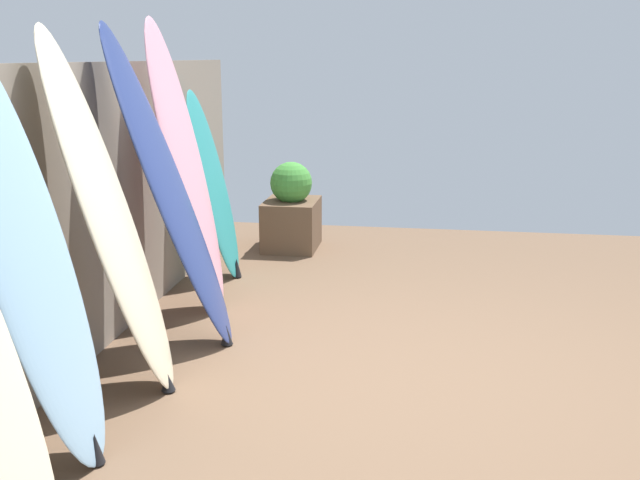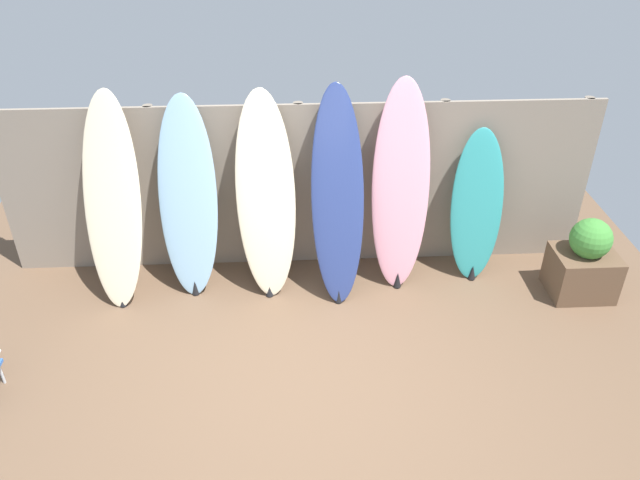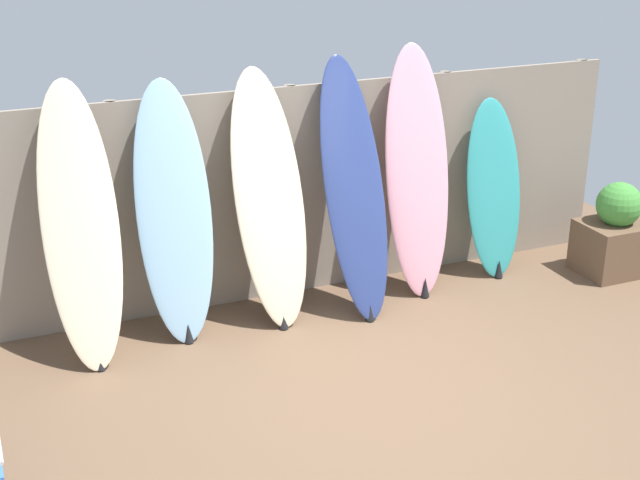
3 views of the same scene
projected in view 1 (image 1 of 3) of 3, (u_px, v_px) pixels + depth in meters
The scene contains 8 objects.
ground at pixel (412, 382), 4.14m from camera, with size 7.68×7.68×0.00m, color brown.
fence_back at pixel (75, 219), 4.21m from camera, with size 6.08×0.11×1.80m.
surfboard_skyblue_1 at pixel (31, 260), 3.09m from camera, with size 0.60×0.56×1.98m.
surfboard_cream_2 at pixel (110, 217), 3.80m from camera, with size 0.63×0.70×2.01m.
surfboard_navy_3 at pixel (169, 191), 4.45m from camera, with size 0.53×0.81×2.06m.
surfboard_pink_4 at pixel (187, 171), 5.06m from camera, with size 0.60×0.56×2.11m.
surfboard_teal_5 at pixel (214, 187), 5.91m from camera, with size 0.55×0.44×1.58m.
planter_box at pixel (291, 212), 6.93m from camera, with size 0.62×0.51×0.85m.
Camera 1 is at (-3.84, -0.05, 1.83)m, focal length 40.00 mm.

